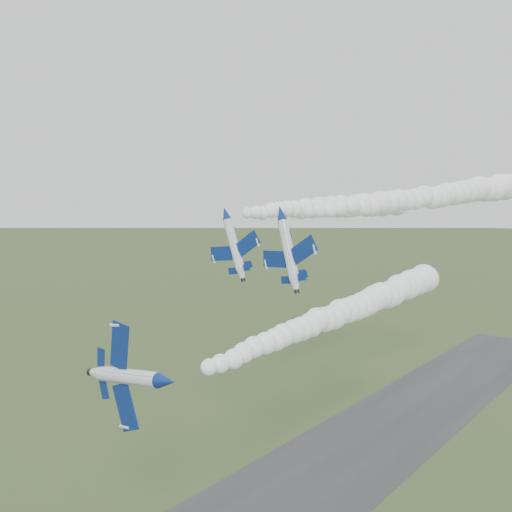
{
  "coord_description": "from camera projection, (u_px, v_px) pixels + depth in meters",
  "views": [
    {
      "loc": [
        48.96,
        -41.92,
        46.16
      ],
      "look_at": [
        1.15,
        18.27,
        38.79
      ],
      "focal_mm": 40.0,
      "sensor_mm": 36.0,
      "label": 1
    }
  ],
  "objects": [
    {
      "name": "runway",
      "position": [
        296.0,
        492.0,
        90.78
      ],
      "size": [
        24.0,
        260.0,
        0.04
      ],
      "primitive_type": "cube",
      "color": "#2E2E31",
      "rests_on": "ground"
    },
    {
      "name": "jet_lead",
      "position": [
        166.0,
        382.0,
        55.3
      ],
      "size": [
        3.49,
        13.79,
        11.36
      ],
      "rotation": [
        0.0,
        1.46,
        -0.0
      ],
      "color": "silver"
    },
    {
      "name": "smoke_trail_jet_lead",
      "position": [
        345.0,
        311.0,
        80.32
      ],
      "size": [
        4.89,
        58.71,
        4.79
      ],
      "primitive_type": null,
      "rotation": [
        0.0,
        0.0,
        -0.0
      ],
      "color": "white"
    },
    {
      "name": "jet_pair_left",
      "position": [
        225.0,
        213.0,
        86.26
      ],
      "size": [
        9.22,
        11.71,
        3.87
      ],
      "rotation": [
        0.0,
        -0.33,
        0.01
      ],
      "color": "silver"
    },
    {
      "name": "smoke_trail_jet_pair_left",
      "position": [
        339.0,
        207.0,
        114.68
      ],
      "size": [
        6.54,
        66.92,
        5.75
      ],
      "primitive_type": null,
      "rotation": [
        0.0,
        0.0,
        0.01
      ],
      "color": "white"
    },
    {
      "name": "jet_pair_right",
      "position": [
        280.0,
        213.0,
        79.45
      ],
      "size": [
        10.19,
        12.54,
        3.93
      ],
      "rotation": [
        0.0,
        -0.29,
        -0.16
      ],
      "color": "silver"
    },
    {
      "name": "smoke_trail_jet_pair_right",
      "position": [
        435.0,
        196.0,
        104.96
      ],
      "size": [
        17.18,
        73.25,
        5.64
      ],
      "primitive_type": null,
      "rotation": [
        0.0,
        0.0,
        -0.16
      ],
      "color": "white"
    }
  ]
}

